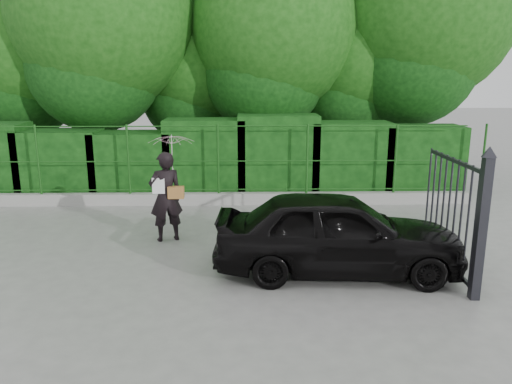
{
  "coord_description": "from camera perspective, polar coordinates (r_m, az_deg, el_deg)",
  "views": [
    {
      "loc": [
        1.11,
        -8.19,
        3.39
      ],
      "look_at": [
        1.31,
        1.3,
        1.1
      ],
      "focal_mm": 35.0,
      "sensor_mm": 36.0,
      "label": 1
    }
  ],
  "objects": [
    {
      "name": "gate",
      "position": [
        8.53,
        23.02,
        -2.52
      ],
      "size": [
        0.22,
        2.33,
        2.36
      ],
      "color": "#222228",
      "rests_on": "ground"
    },
    {
      "name": "kerb",
      "position": [
        13.14,
        -6.02,
        -0.78
      ],
      "size": [
        14.0,
        0.25,
        0.3
      ],
      "primitive_type": "cube",
      "color": "#9E9E99",
      "rests_on": "ground"
    },
    {
      "name": "car",
      "position": [
        8.67,
        9.29,
        -4.6
      ],
      "size": [
        4.29,
        1.94,
        1.43
      ],
      "primitive_type": "imported",
      "rotation": [
        0.0,
        0.0,
        1.51
      ],
      "color": "black",
      "rests_on": "ground"
    },
    {
      "name": "hedge",
      "position": [
        13.93,
        -5.42,
        3.67
      ],
      "size": [
        14.2,
        1.2,
        2.25
      ],
      "color": "black",
      "rests_on": "ground"
    },
    {
      "name": "trees",
      "position": [
        15.97,
        -1.15,
        17.98
      ],
      "size": [
        17.1,
        6.15,
        8.08
      ],
      "color": "black",
      "rests_on": "ground"
    },
    {
      "name": "woman",
      "position": [
        10.19,
        -9.88,
        2.06
      ],
      "size": [
        0.99,
        0.92,
        2.19
      ],
      "color": "black",
      "rests_on": "ground"
    },
    {
      "name": "ground",
      "position": [
        8.93,
        -8.36,
        -8.9
      ],
      "size": [
        80.0,
        80.0,
        0.0
      ],
      "primitive_type": "plane",
      "color": "gray"
    },
    {
      "name": "fence",
      "position": [
        12.9,
        -5.15,
        3.75
      ],
      "size": [
        14.13,
        0.06,
        1.8
      ],
      "color": "#184C15",
      "rests_on": "kerb"
    }
  ]
}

